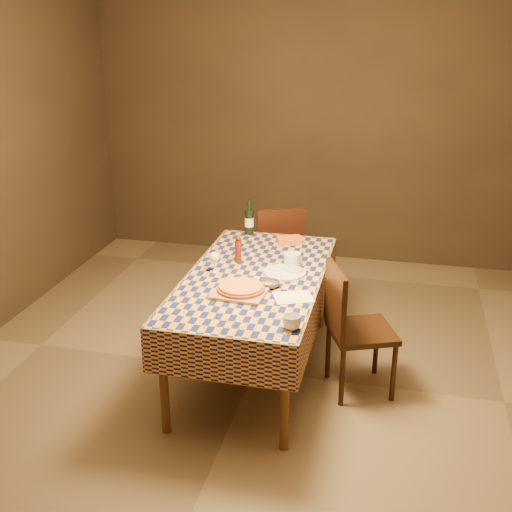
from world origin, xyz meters
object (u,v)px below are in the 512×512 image
cutting_board (241,291)px  chair_right (351,323)px  dining_table (254,286)px  chair_far (279,249)px  wine_bottle (249,221)px  bowl (270,284)px  pizza (241,288)px  white_plate (285,273)px

cutting_board → chair_right: 0.79m
dining_table → chair_far: (-0.06, 1.21, -0.17)m
dining_table → wine_bottle: (-0.25, 0.86, 0.19)m
dining_table → chair_right: (0.69, -0.08, -0.17)m
bowl → dining_table: bearing=132.2°
pizza → chair_right: (0.71, 0.22, -0.28)m
pizza → chair_far: size_ratio=0.37×
dining_table → white_plate: white_plate is taller
pizza → white_plate: (0.22, 0.38, -0.03)m
bowl → wine_bottle: 1.10m
wine_bottle → white_plate: 0.90m
bowl → chair_right: 0.61m
dining_table → bowl: 0.24m
cutting_board → wine_bottle: size_ratio=1.16×
dining_table → wine_bottle: bearing=106.0°
wine_bottle → chair_far: 0.53m
pizza → cutting_board: bearing=0.0°
pizza → white_plate: size_ratio=1.16×
bowl → cutting_board: bearing=-140.7°
pizza → chair_right: size_ratio=0.37×
bowl → white_plate: 0.25m
bowl → wine_bottle: bearing=111.0°
cutting_board → pizza: (0.00, 0.00, 0.03)m
dining_table → pizza: (-0.02, -0.30, 0.11)m
chair_right → bowl: bearing=-171.6°
dining_table → chair_far: chair_far is taller
bowl → white_plate: bowl is taller
pizza → dining_table: bearing=86.2°
white_plate → chair_right: size_ratio=0.32×
wine_bottle → chair_far: (0.18, 0.34, -0.36)m
cutting_board → chair_far: bearing=91.6°
bowl → white_plate: bearing=78.1°
chair_far → chair_right: 1.49m
dining_table → white_plate: 0.23m
white_plate → chair_far: bearing=103.2°
pizza → bowl: size_ratio=2.67×
chair_far → white_plate: bearing=-76.8°
chair_far → pizza: bearing=-88.4°
pizza → wine_bottle: (-0.23, 1.16, 0.07)m
chair_far → wine_bottle: bearing=-118.4°
chair_far → cutting_board: bearing=-88.4°
cutting_board → chair_right: (0.71, 0.22, -0.26)m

